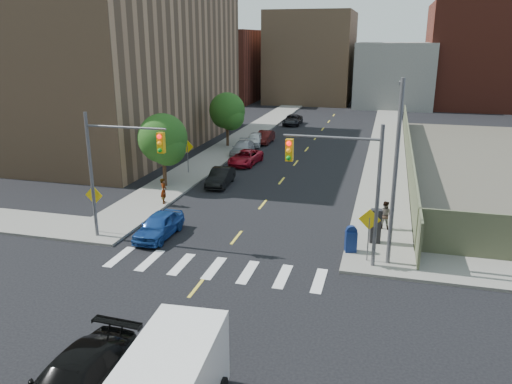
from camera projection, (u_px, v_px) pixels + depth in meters
The scene contains 29 objects.
ground at pixel (179, 310), 20.45m from camera, with size 160.00×160.00×0.00m, color black.
sidewalk_nw at pixel (256, 129), 60.65m from camera, with size 3.50×73.00×0.15m, color gray.
sidewalk_ne at pixel (388, 135), 56.83m from camera, with size 3.50×73.00×0.15m, color gray.
fence_north at pixel (408, 151), 43.57m from camera, with size 0.12×44.00×2.50m, color #616446.
building_nw at pixel (94, 65), 51.20m from camera, with size 22.00×30.00×16.00m, color #8C6B4C.
bg_bldg_west at pixel (220, 66), 88.72m from camera, with size 14.00×18.00×12.00m, color #592319.
bg_bldg_midwest at pixel (311, 57), 86.18m from camera, with size 14.00×16.00×15.00m, color #8C6B4C.
bg_bldg_center at pixel (394, 74), 81.63m from camera, with size 12.00×16.00×10.00m, color gray.
bg_bldg_east at pixel (487, 56), 79.14m from camera, with size 18.00×18.00×16.00m, color #592319.
signal_nw at pixel (115, 160), 26.13m from camera, with size 4.59×0.30×7.00m.
signal_ne at pixel (346, 176), 23.18m from camera, with size 4.59×0.30×7.00m.
streetlight_ne at pixel (396, 160), 23.26m from camera, with size 0.25×3.70×9.00m.
warn_sign_nw at pixel (94, 201), 27.78m from camera, with size 1.06×0.06×2.83m.
warn_sign_ne at pixel (369, 225), 24.09m from camera, with size 1.06×0.06×2.83m.
warn_sign_midwest at pixel (188, 150), 40.24m from camera, with size 1.06×0.06×2.83m.
tree_west_near at pixel (163, 141), 36.21m from camera, with size 3.66×3.64×5.52m.
tree_west_far at pixel (227, 113), 50.05m from camera, with size 3.66×3.64×5.52m.
parked_car_blue at pixel (159, 225), 27.74m from camera, with size 1.62×4.02×1.37m, color #1A4290.
parked_car_black at pixel (220, 177), 37.53m from camera, with size 1.38×3.95×1.30m, color black.
parked_car_red at pixel (246, 157), 43.83m from camera, with size 2.05×4.45×1.24m, color maroon.
parked_car_silver at pixel (243, 148), 47.38m from camera, with size 1.80×4.42×1.28m, color #989A9F.
parked_car_white at pixel (255, 139), 51.52m from camera, with size 1.58×3.93×1.34m, color silver.
parked_car_maroon at pixel (265, 137), 52.72m from camera, with size 1.36×3.89×1.28m, color #3A0C0B.
parked_car_grey at pixel (292, 120), 63.92m from camera, with size 2.11×4.57×1.27m, color black.
black_sedan at pixel (73, 384), 14.88m from camera, with size 2.14×5.27×1.53m, color black.
mailbox at pixel (351, 239), 25.48m from camera, with size 0.67×0.58×1.40m.
payphone at pixel (376, 226), 26.57m from camera, with size 0.55×0.45×1.85m, color black.
pedestrian_west at pixel (164, 191), 32.93m from camera, with size 0.62×0.41×1.70m, color gray.
pedestrian_east at pixel (385, 215), 28.58m from camera, with size 0.79×0.62×1.63m, color gray.
Camera 1 is at (7.72, -16.69, 10.65)m, focal length 35.00 mm.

